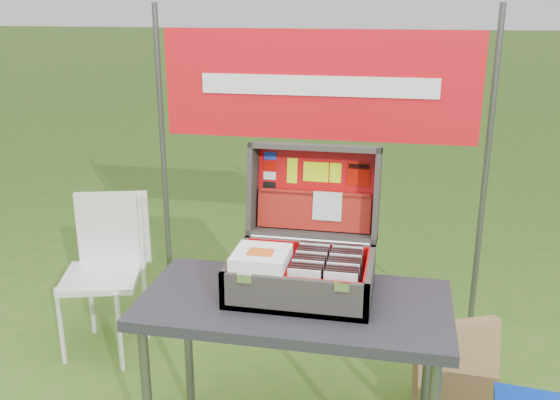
% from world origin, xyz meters
% --- Properties ---
extents(table, '(1.10, 0.55, 0.69)m').
position_xyz_m(table, '(0.09, -0.06, 0.34)').
color(table, '#252529').
rests_on(table, ground).
extents(table_top, '(1.10, 0.55, 0.04)m').
position_xyz_m(table_top, '(0.09, -0.06, 0.67)').
color(table_top, '#252529').
rests_on(table_top, ground).
extents(table_leg_bl, '(0.04, 0.04, 0.65)m').
position_xyz_m(table_leg_bl, '(-0.40, 0.16, 0.32)').
color(table_leg_bl, '#59595B').
rests_on(table_leg_bl, ground).
extents(table_leg_br, '(0.04, 0.04, 0.65)m').
position_xyz_m(table_leg_br, '(0.58, 0.16, 0.32)').
color(table_leg_br, '#59595B').
rests_on(table_leg_br, ground).
extents(suitcase, '(0.51, 0.52, 0.49)m').
position_xyz_m(suitcase, '(0.11, 0.05, 0.93)').
color(suitcase, '#444039').
rests_on(suitcase, table).
extents(suitcase_base_bottom, '(0.51, 0.36, 0.02)m').
position_xyz_m(suitcase_base_bottom, '(0.11, -0.01, 0.70)').
color(suitcase_base_bottom, '#444039').
rests_on(suitcase_base_bottom, table_top).
extents(suitcase_base_wall_front, '(0.51, 0.02, 0.14)m').
position_xyz_m(suitcase_base_wall_front, '(0.11, -0.18, 0.76)').
color(suitcase_base_wall_front, '#444039').
rests_on(suitcase_base_wall_front, table_top).
extents(suitcase_base_wall_back, '(0.51, 0.02, 0.14)m').
position_xyz_m(suitcase_base_wall_back, '(0.11, 0.17, 0.76)').
color(suitcase_base_wall_back, '#444039').
rests_on(suitcase_base_wall_back, table_top).
extents(suitcase_base_wall_left, '(0.02, 0.36, 0.14)m').
position_xyz_m(suitcase_base_wall_left, '(-0.14, -0.01, 0.76)').
color(suitcase_base_wall_left, '#444039').
rests_on(suitcase_base_wall_left, table_top).
extents(suitcase_base_wall_right, '(0.02, 0.36, 0.14)m').
position_xyz_m(suitcase_base_wall_right, '(0.35, -0.01, 0.76)').
color(suitcase_base_wall_right, '#444039').
rests_on(suitcase_base_wall_right, table_top).
extents(suitcase_liner_floor, '(0.47, 0.32, 0.01)m').
position_xyz_m(suitcase_liner_floor, '(0.11, -0.01, 0.71)').
color(suitcase_liner_floor, red).
rests_on(suitcase_liner_floor, suitcase_base_bottom).
extents(suitcase_latch_left, '(0.05, 0.01, 0.03)m').
position_xyz_m(suitcase_latch_left, '(-0.06, -0.19, 0.82)').
color(suitcase_latch_left, silver).
rests_on(suitcase_latch_left, suitcase_base_wall_front).
extents(suitcase_latch_right, '(0.05, 0.01, 0.03)m').
position_xyz_m(suitcase_latch_right, '(0.27, -0.19, 0.82)').
color(suitcase_latch_right, silver).
rests_on(suitcase_latch_right, suitcase_base_wall_front).
extents(suitcase_hinge, '(0.46, 0.02, 0.02)m').
position_xyz_m(suitcase_hinge, '(0.11, 0.18, 0.83)').
color(suitcase_hinge, silver).
rests_on(suitcase_hinge, suitcase_base_wall_back).
extents(suitcase_lid_back, '(0.51, 0.08, 0.36)m').
position_xyz_m(suitcase_lid_back, '(0.11, 0.33, 0.99)').
color(suitcase_lid_back, '#444039').
rests_on(suitcase_lid_back, suitcase_base_wall_back).
extents(suitcase_lid_rim_far, '(0.51, 0.14, 0.04)m').
position_xyz_m(suitcase_lid_rim_far, '(0.11, 0.30, 1.17)').
color(suitcase_lid_rim_far, '#444039').
rests_on(suitcase_lid_rim_far, suitcase_lid_back).
extents(suitcase_lid_rim_near, '(0.51, 0.14, 0.04)m').
position_xyz_m(suitcase_lid_rim_near, '(0.11, 0.24, 0.83)').
color(suitcase_lid_rim_near, '#444039').
rests_on(suitcase_lid_rim_near, suitcase_lid_back).
extents(suitcase_lid_rim_left, '(0.02, 0.19, 0.38)m').
position_xyz_m(suitcase_lid_rim_left, '(-0.14, 0.27, 1.00)').
color(suitcase_lid_rim_left, '#444039').
rests_on(suitcase_lid_rim_left, suitcase_lid_back).
extents(suitcase_lid_rim_right, '(0.02, 0.19, 0.38)m').
position_xyz_m(suitcase_lid_rim_right, '(0.35, 0.27, 1.00)').
color(suitcase_lid_rim_right, '#444039').
rests_on(suitcase_lid_rim_right, suitcase_lid_back).
extents(suitcase_lid_liner, '(0.47, 0.06, 0.32)m').
position_xyz_m(suitcase_lid_liner, '(0.11, 0.32, 0.99)').
color(suitcase_lid_liner, red).
rests_on(suitcase_lid_liner, suitcase_lid_back).
extents(suitcase_liner_wall_front, '(0.47, 0.01, 0.12)m').
position_xyz_m(suitcase_liner_wall_front, '(0.11, -0.17, 0.77)').
color(suitcase_liner_wall_front, red).
rests_on(suitcase_liner_wall_front, suitcase_base_bottom).
extents(suitcase_liner_wall_back, '(0.47, 0.01, 0.12)m').
position_xyz_m(suitcase_liner_wall_back, '(0.11, 0.15, 0.77)').
color(suitcase_liner_wall_back, red).
rests_on(suitcase_liner_wall_back, suitcase_base_bottom).
extents(suitcase_liner_wall_left, '(0.01, 0.32, 0.12)m').
position_xyz_m(suitcase_liner_wall_left, '(-0.12, -0.01, 0.77)').
color(suitcase_liner_wall_left, red).
rests_on(suitcase_liner_wall_left, suitcase_base_bottom).
extents(suitcase_liner_wall_right, '(0.01, 0.32, 0.12)m').
position_xyz_m(suitcase_liner_wall_right, '(0.34, -0.01, 0.77)').
color(suitcase_liner_wall_right, red).
rests_on(suitcase_liner_wall_right, suitcase_base_bottom).
extents(suitcase_lid_pocket, '(0.45, 0.05, 0.15)m').
position_xyz_m(suitcase_lid_pocket, '(0.11, 0.28, 0.91)').
color(suitcase_lid_pocket, maroon).
rests_on(suitcase_lid_pocket, suitcase_lid_liner).
extents(suitcase_pocket_edge, '(0.44, 0.02, 0.02)m').
position_xyz_m(suitcase_pocket_edge, '(0.11, 0.29, 0.98)').
color(suitcase_pocket_edge, maroon).
rests_on(suitcase_pocket_edge, suitcase_lid_pocket).
extents(suitcase_pocket_cd, '(0.11, 0.03, 0.11)m').
position_xyz_m(suitcase_pocket_cd, '(0.16, 0.27, 0.94)').
color(suitcase_pocket_cd, silver).
rests_on(suitcase_pocket_cd, suitcase_lid_pocket).
extents(lid_sticker_cc_a, '(0.05, 0.01, 0.03)m').
position_xyz_m(lid_sticker_cc_a, '(-0.08, 0.33, 1.11)').
color(lid_sticker_cc_a, '#1933B2').
rests_on(lid_sticker_cc_a, suitcase_lid_liner).
extents(lid_sticker_cc_b, '(0.05, 0.01, 0.03)m').
position_xyz_m(lid_sticker_cc_b, '(-0.08, 0.32, 1.08)').
color(lid_sticker_cc_b, '#B20B00').
rests_on(lid_sticker_cc_b, suitcase_lid_liner).
extents(lid_sticker_cc_c, '(0.05, 0.01, 0.03)m').
position_xyz_m(lid_sticker_cc_c, '(-0.08, 0.32, 1.04)').
color(lid_sticker_cc_c, white).
rests_on(lid_sticker_cc_c, suitcase_lid_liner).
extents(lid_sticker_cc_d, '(0.05, 0.01, 0.03)m').
position_xyz_m(lid_sticker_cc_d, '(-0.08, 0.31, 1.00)').
color(lid_sticker_cc_d, black).
rests_on(lid_sticker_cc_d, suitcase_lid_liner).
extents(lid_card_neon_tall, '(0.04, 0.02, 0.10)m').
position_xyz_m(lid_card_neon_tall, '(0.01, 0.32, 1.06)').
color(lid_card_neon_tall, '#CCEF0B').
rests_on(lid_card_neon_tall, suitcase_lid_liner).
extents(lid_card_neon_main, '(0.10, 0.01, 0.08)m').
position_xyz_m(lid_card_neon_main, '(0.11, 0.32, 1.06)').
color(lid_card_neon_main, '#CCEF0B').
rests_on(lid_card_neon_main, suitcase_lid_liner).
extents(lid_card_neon_small, '(0.05, 0.01, 0.08)m').
position_xyz_m(lid_card_neon_small, '(0.19, 0.32, 1.06)').
color(lid_card_neon_small, '#CCEF0B').
rests_on(lid_card_neon_small, suitcase_lid_liner).
extents(lid_sticker_band, '(0.09, 0.02, 0.09)m').
position_xyz_m(lid_sticker_band, '(0.28, 0.32, 1.06)').
color(lid_sticker_band, '#B20B00').
rests_on(lid_sticker_band, suitcase_lid_liner).
extents(lid_sticker_band_bar, '(0.08, 0.01, 0.02)m').
position_xyz_m(lid_sticker_band_bar, '(0.28, 0.33, 1.09)').
color(lid_sticker_band_bar, black).
rests_on(lid_sticker_band_bar, suitcase_lid_liner).
extents(cd_left_0, '(0.11, 0.01, 0.13)m').
position_xyz_m(cd_left_0, '(0.14, -0.14, 0.78)').
color(cd_left_0, silver).
rests_on(cd_left_0, suitcase_liner_floor).
extents(cd_left_1, '(0.11, 0.01, 0.13)m').
position_xyz_m(cd_left_1, '(0.14, -0.12, 0.78)').
color(cd_left_1, black).
rests_on(cd_left_1, suitcase_liner_floor).
extents(cd_left_2, '(0.11, 0.01, 0.13)m').
position_xyz_m(cd_left_2, '(0.14, -0.10, 0.78)').
color(cd_left_2, black).
rests_on(cd_left_2, suitcase_liner_floor).
extents(cd_left_3, '(0.11, 0.01, 0.13)m').
position_xyz_m(cd_left_3, '(0.14, -0.08, 0.78)').
color(cd_left_3, black).
rests_on(cd_left_3, suitcase_liner_floor).
extents(cd_left_4, '(0.11, 0.01, 0.13)m').
position_xyz_m(cd_left_4, '(0.14, -0.06, 0.78)').
color(cd_left_4, silver).
rests_on(cd_left_4, suitcase_liner_floor).
extents(cd_left_5, '(0.11, 0.01, 0.13)m').
position_xyz_m(cd_left_5, '(0.14, -0.04, 0.78)').
color(cd_left_5, black).
rests_on(cd_left_5, suitcase_liner_floor).
extents(cd_left_6, '(0.11, 0.01, 0.13)m').
position_xyz_m(cd_left_6, '(0.14, -0.02, 0.78)').
color(cd_left_6, black).
rests_on(cd_left_6, suitcase_liner_floor).
extents(cd_left_7, '(0.11, 0.01, 0.13)m').
position_xyz_m(cd_left_7, '(0.14, -0.00, 0.78)').
color(cd_left_7, black).
rests_on(cd_left_7, suitcase_liner_floor).
extents(cd_left_8, '(0.11, 0.01, 0.13)m').
position_xyz_m(cd_left_8, '(0.14, 0.02, 0.78)').
color(cd_left_8, silver).
rests_on(cd_left_8, suitcase_liner_floor).
extents(cd_left_9, '(0.11, 0.01, 0.13)m').
position_xyz_m(cd_left_9, '(0.14, 0.04, 0.78)').
color(cd_left_9, black).
rests_on(cd_left_9, suitcase_liner_floor).
extents(cd_left_10, '(0.11, 0.01, 0.13)m').
position_xyz_m(cd_left_10, '(0.14, 0.06, 0.78)').
color(cd_left_10, black).
rests_on(cd_left_10, suitcase_liner_floor).
extents(cd_left_11, '(0.11, 0.01, 0.13)m').
position_xyz_m(cd_left_11, '(0.14, 0.08, 0.78)').
color(cd_left_11, black).
rests_on(cd_left_11, suitcase_liner_floor).
extents(cd_left_12, '(0.11, 0.01, 0.13)m').
position_xyz_m(cd_left_12, '(0.14, 0.10, 0.78)').
color(cd_left_12, silver).
rests_on(cd_left_12, suitcase_liner_floor).
extents(cd_left_13, '(0.11, 0.01, 0.13)m').
position_xyz_m(cd_left_13, '(0.14, 0.12, 0.78)').
color(cd_left_13, black).
rests_on(cd_left_13, suitcase_liner_floor).
extents(cd_right_0, '(0.11, 0.01, 0.13)m').
position_xyz_m(cd_right_0, '(0.26, -0.14, 0.78)').
color(cd_right_0, silver).
rests_on(cd_right_0, suitcase_liner_floor).
extents(cd_right_1, '(0.11, 0.01, 0.13)m').
position_xyz_m(cd_right_1, '(0.26, -0.12, 0.78)').
color(cd_right_1, black).
rests_on(cd_right_1, suitcase_liner_floor).
extents(cd_right_2, '(0.11, 0.01, 0.13)m').
position_xyz_m(cd_right_2, '(0.26, -0.10, 0.78)').
color(cd_right_2, black).
rests_on(cd_right_2, suitcase_liner_floor).
extents(cd_right_3, '(0.11, 0.01, 0.13)m').
position_xyz_m(cd_right_3, '(0.26, -0.08, 0.78)').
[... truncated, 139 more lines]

